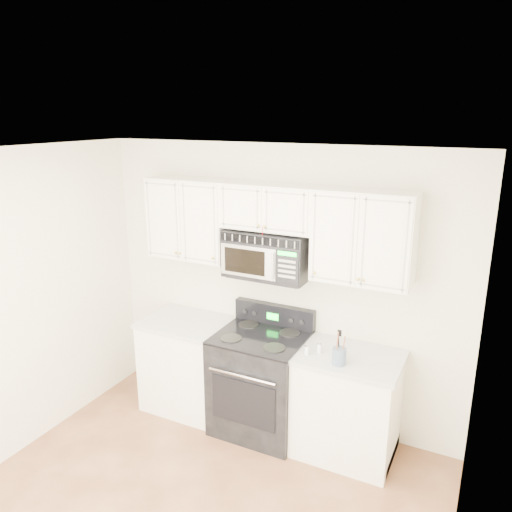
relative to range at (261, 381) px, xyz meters
The scene contains 9 objects.
room 1.64m from the range, 89.64° to the right, with size 3.51×3.51×2.61m.
base_cabinet_left 0.79m from the range, behind, with size 0.86×0.65×0.92m.
base_cabinet_right 0.81m from the range, ahead, with size 0.86×0.65×0.92m.
range is the anchor object (origin of this frame).
upper_cabinets 1.46m from the range, 86.99° to the left, with size 2.44×0.37×0.75m.
microwave 1.18m from the range, 91.33° to the left, with size 0.75×0.42×0.41m.
utensil_crock 0.94m from the range, 12.38° to the right, with size 0.11×0.11×0.30m.
shaker_salt 0.75m from the range, ahead, with size 0.04×0.04×0.10m.
shaker_pepper 0.69m from the range, 14.84° to the right, with size 0.04×0.04×0.09m.
Camera 1 is at (1.76, -2.25, 2.85)m, focal length 35.00 mm.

